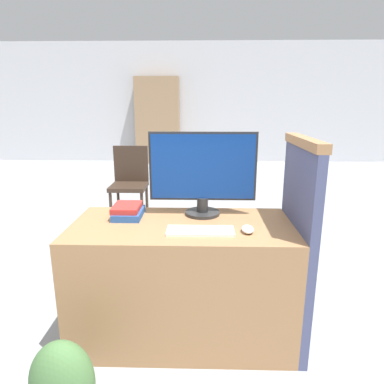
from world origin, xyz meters
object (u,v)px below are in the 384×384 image
at_px(keyboard, 200,231).
at_px(book_stack, 128,211).
at_px(far_chair, 130,179).
at_px(mouse, 248,229).
at_px(monitor, 203,172).

xyz_separation_m(keyboard, book_stack, (-0.46, 0.26, 0.03)).
bearing_deg(far_chair, mouse, -113.25).
relative_size(monitor, keyboard, 1.79).
distance_m(book_stack, far_chair, 2.25).
xyz_separation_m(book_stack, far_chair, (-0.45, 2.19, -0.28)).
bearing_deg(keyboard, mouse, 1.22).
relative_size(monitor, far_chair, 0.75).
distance_m(mouse, book_stack, 0.76).
height_order(monitor, mouse, monitor).
xyz_separation_m(monitor, mouse, (0.25, -0.31, -0.26)).
distance_m(keyboard, far_chair, 2.62).
relative_size(book_stack, far_chair, 0.27).
xyz_separation_m(mouse, far_chair, (-1.16, 2.44, -0.26)).
relative_size(mouse, far_chair, 0.12).
bearing_deg(book_stack, mouse, -19.25).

